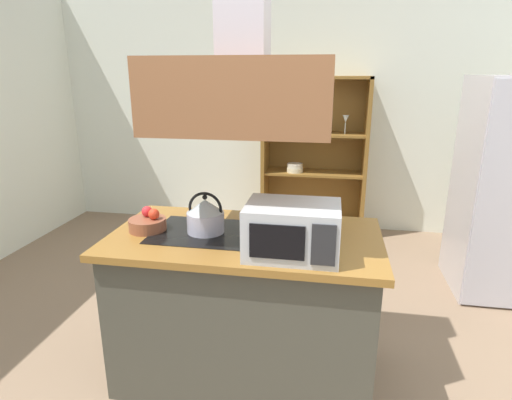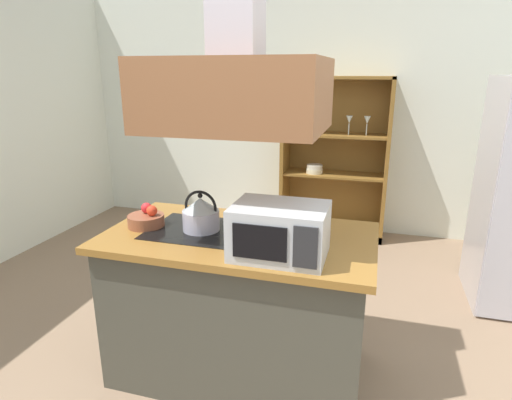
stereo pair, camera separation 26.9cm
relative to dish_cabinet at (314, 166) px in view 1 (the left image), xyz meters
The scene contains 8 objects.
wall_back 0.63m from the dish_cabinet, 98.16° to the left, with size 6.00×0.12×2.70m, color silver.
kitchen_island 2.57m from the dish_cabinet, 95.97° to the right, with size 1.52×0.84×0.90m.
range_hood 2.75m from the dish_cabinet, 95.97° to the right, with size 0.90×0.70×1.21m.
dish_cabinet is the anchor object (origin of this frame).
kettle 2.60m from the dish_cabinet, 100.99° to the right, with size 0.21×0.21×0.24m.
cutting_board 2.40m from the dish_cabinet, 91.02° to the right, with size 0.34×0.24×0.02m, color #B47E4D.
microwave 2.77m from the dish_cabinet, 89.60° to the right, with size 0.46×0.35×0.26m.
fruit_bowl 2.70m from the dish_cabinet, 107.96° to the right, with size 0.21×0.21×0.13m.
Camera 1 is at (0.22, -1.95, 1.78)m, focal length 29.93 mm.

